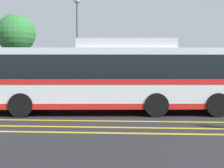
{
  "coord_description": "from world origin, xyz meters",
  "views": [
    {
      "loc": [
        1.65,
        -14.18,
        2.1
      ],
      "look_at": [
        0.7,
        -0.17,
        1.3
      ],
      "focal_mm": 50.0,
      "sensor_mm": 36.0,
      "label": 1
    }
  ],
  "objects_px": {
    "transit_bus": "(112,76)",
    "street_lamp": "(77,26)",
    "parked_car_2": "(137,88)",
    "parked_car_1": "(44,89)",
    "tree_0": "(16,34)"
  },
  "relations": [
    {
      "from": "street_lamp",
      "to": "tree_0",
      "type": "xyz_separation_m",
      "value": [
        -5.27,
        2.67,
        -0.24
      ]
    },
    {
      "from": "parked_car_2",
      "to": "street_lamp",
      "type": "bearing_deg",
      "value": -121.14
    },
    {
      "from": "parked_car_1",
      "to": "tree_0",
      "type": "height_order",
      "value": "tree_0"
    },
    {
      "from": "transit_bus",
      "to": "parked_car_1",
      "type": "relative_size",
      "value": 2.75
    },
    {
      "from": "parked_car_2",
      "to": "street_lamp",
      "type": "xyz_separation_m",
      "value": [
        -4.02,
        2.58,
        4.06
      ]
    },
    {
      "from": "parked_car_1",
      "to": "parked_car_2",
      "type": "bearing_deg",
      "value": 89.07
    },
    {
      "from": "tree_0",
      "to": "transit_bus",
      "type": "bearing_deg",
      "value": -50.13
    },
    {
      "from": "parked_car_2",
      "to": "transit_bus",
      "type": "bearing_deg",
      "value": -12.84
    },
    {
      "from": "transit_bus",
      "to": "street_lamp",
      "type": "relative_size",
      "value": 1.85
    },
    {
      "from": "transit_bus",
      "to": "street_lamp",
      "type": "distance_m",
      "value": 8.28
    },
    {
      "from": "transit_bus",
      "to": "parked_car_1",
      "type": "xyz_separation_m",
      "value": [
        -4.46,
        4.52,
        -0.93
      ]
    },
    {
      "from": "transit_bus",
      "to": "street_lamp",
      "type": "bearing_deg",
      "value": 17.6
    },
    {
      "from": "transit_bus",
      "to": "street_lamp",
      "type": "xyz_separation_m",
      "value": [
        -2.86,
        7.08,
        3.2
      ]
    },
    {
      "from": "transit_bus",
      "to": "tree_0",
      "type": "distance_m",
      "value": 13.03
    },
    {
      "from": "parked_car_1",
      "to": "transit_bus",
      "type": "bearing_deg",
      "value": 43.92
    }
  ]
}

